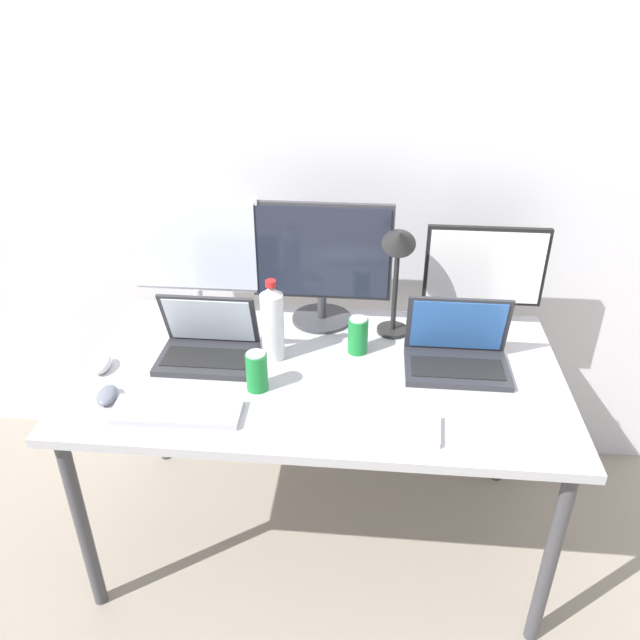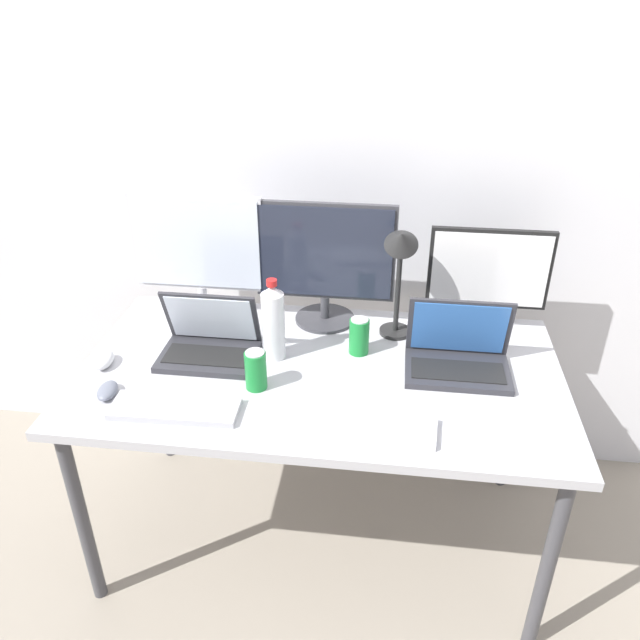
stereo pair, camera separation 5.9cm
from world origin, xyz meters
name	(u,v)px [view 1 (the left image)]	position (x,y,z in m)	size (l,w,h in m)	color
ground_plane	(320,532)	(0.00, 0.00, 0.00)	(16.00, 16.00, 0.00)	gray
wall_back	(335,148)	(0.00, 0.59, 1.30)	(7.00, 0.08, 2.60)	silver
work_desk	(320,385)	(0.00, 0.00, 0.68)	(1.54, 0.84, 0.74)	#424247
monitor_left	(194,254)	(-0.47, 0.32, 0.98)	(0.47, 0.21, 0.45)	silver
monitor_center	(322,261)	(-0.02, 0.32, 0.98)	(0.49, 0.22, 0.44)	#38383D
monitor_right	(484,275)	(0.54, 0.33, 0.94)	(0.41, 0.19, 0.37)	black
laptop_silver	(208,343)	(-0.37, 0.04, 0.79)	(0.31, 0.22, 0.22)	#2D2D33
laptop_secondary	(457,351)	(0.43, 0.06, 0.79)	(0.33, 0.22, 0.23)	#2D2D33
keyboard_main	(177,412)	(-0.39, -0.27, 0.75)	(0.37, 0.12, 0.02)	#B2B2B7
keyboard_aux	(366,424)	(0.15, -0.28, 0.75)	(0.41, 0.13, 0.02)	white
mouse_by_keyboard	(107,395)	(-0.61, -0.22, 0.76)	(0.06, 0.10, 0.03)	slate
mouse_by_laptop	(102,364)	(-0.69, -0.07, 0.76)	(0.06, 0.10, 0.04)	silver
water_bottle	(272,323)	(-0.16, 0.06, 0.87)	(0.07, 0.07, 0.28)	silver
soda_can_near_keyboard	(358,335)	(0.12, 0.12, 0.80)	(0.07, 0.07, 0.13)	#197F33
soda_can_by_laptop	(257,371)	(-0.18, -0.12, 0.80)	(0.07, 0.07, 0.13)	#197F33
desk_lamp	(398,260)	(0.23, 0.22, 1.03)	(0.11, 0.18, 0.43)	black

